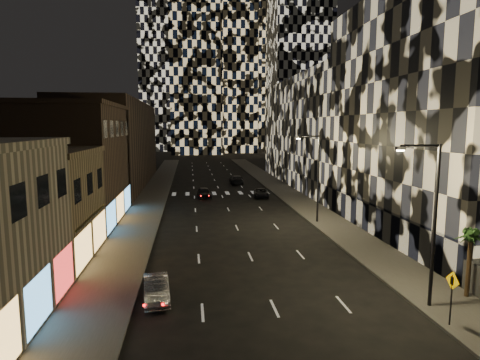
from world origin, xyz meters
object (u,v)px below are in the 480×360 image
object	(u,v)px
streetlight_far	(316,172)
car_dark_midlane	(204,193)
car_silver_parked	(156,289)
streetlight_near	(431,214)
car_dark_rightlane	(261,193)
ped_sign	(452,289)
car_dark_oncoming	(236,180)
palm_tree	(471,241)

from	to	relation	value
streetlight_far	car_dark_midlane	distance (m)	20.25
car_silver_parked	streetlight_near	bearing A→B (deg)	-17.63
car_silver_parked	car_dark_midlane	distance (m)	33.69
car_dark_rightlane	ped_sign	world-z (taller)	ped_sign
car_dark_oncoming	car_dark_rightlane	xyz separation A→B (m)	(1.94, -13.77, -0.14)
car_silver_parked	car_dark_rightlane	bearing A→B (deg)	63.25
car_dark_oncoming	palm_tree	distance (m)	49.26
streetlight_near	ped_sign	size ratio (longest dim) A/B	3.24
car_dark_midlane	streetlight_far	bearing A→B (deg)	-61.72
car_silver_parked	car_dark_rightlane	size ratio (longest dim) A/B	0.90
streetlight_near	car_silver_parked	xyz separation A→B (m)	(-14.96, 2.94, -4.69)
streetlight_far	car_dark_midlane	world-z (taller)	streetlight_far
car_dark_midlane	ped_sign	bearing A→B (deg)	-79.72
palm_tree	ped_sign	bearing A→B (deg)	-136.18
car_dark_rightlane	palm_tree	bearing A→B (deg)	-72.70
streetlight_near	car_dark_midlane	size ratio (longest dim) A/B	2.12
car_dark_midlane	car_dark_rightlane	distance (m)	8.08
streetlight_near	car_dark_oncoming	size ratio (longest dim) A/B	1.73
palm_tree	car_dark_oncoming	bearing A→B (deg)	99.36
streetlight_far	car_dark_rightlane	xyz separation A→B (m)	(-2.92, 15.62, -4.73)
ped_sign	car_dark_rightlane	bearing A→B (deg)	91.77
streetlight_near	palm_tree	size ratio (longest dim) A/B	2.21
car_dark_oncoming	ped_sign	bearing A→B (deg)	95.64
streetlight_near	car_dark_rightlane	xyz separation A→B (m)	(-2.92, 35.62, -4.73)
car_dark_midlane	car_dark_oncoming	size ratio (longest dim) A/B	0.82
streetlight_near	streetlight_far	world-z (taller)	same
streetlight_near	car_dark_rightlane	world-z (taller)	streetlight_near
car_dark_oncoming	car_dark_rightlane	size ratio (longest dim) A/B	1.17
streetlight_near	car_dark_midlane	distance (m)	38.28
car_dark_rightlane	car_silver_parked	bearing A→B (deg)	-102.83
streetlight_near	car_dark_midlane	bearing A→B (deg)	106.77
car_silver_parked	palm_tree	world-z (taller)	palm_tree
streetlight_near	car_dark_midlane	xyz separation A→B (m)	(-10.96, 36.39, -4.63)
streetlight_far	car_dark_midlane	bearing A→B (deg)	123.78
car_dark_rightlane	car_dark_oncoming	bearing A→B (deg)	105.40
car_silver_parked	car_dark_midlane	bearing A→B (deg)	76.66
car_silver_parked	car_dark_rightlane	world-z (taller)	car_silver_parked
car_dark_oncoming	streetlight_far	bearing A→B (deg)	99.71
car_silver_parked	car_dark_rightlane	distance (m)	34.83
streetlight_far	car_dark_rightlane	distance (m)	16.58
car_dark_rightlane	streetlight_far	bearing A→B (deg)	-72.01
streetlight_near	ped_sign	distance (m)	3.97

